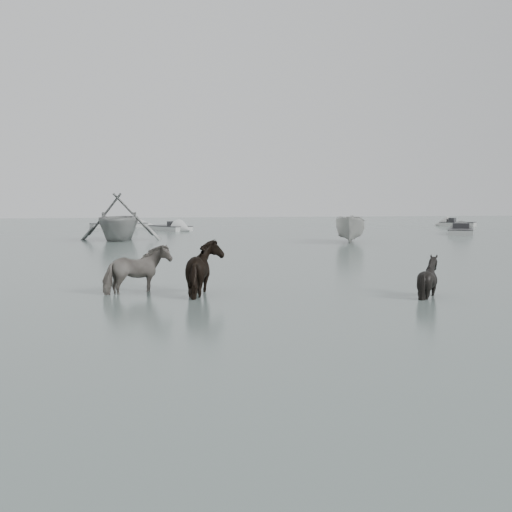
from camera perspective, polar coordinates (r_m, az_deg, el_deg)
name	(u,v)px	position (r m, az deg, el deg)	size (l,w,h in m)	color
ground	(282,296)	(16.41, 2.32, -3.57)	(140.00, 140.00, 0.00)	#4F5D57
pony_pinto	(137,265)	(17.12, -10.57, -0.79)	(0.80, 1.76, 1.49)	black
pony_dark	(208,261)	(16.68, -4.33, -0.49)	(1.69, 1.45, 1.70)	black
pony_black	(429,269)	(16.88, 15.10, -1.10)	(1.13, 1.27, 1.40)	black
rowboat_trail	(119,216)	(39.14, -12.06, 3.54)	(4.84, 5.61, 2.96)	gray
boat_small	(351,227)	(36.82, 8.43, 2.53)	(1.66, 4.41, 1.70)	#A6A6A1
skiff_port	(461,229)	(47.05, 17.74, 2.31)	(5.55, 1.60, 0.75)	#A4A6A4
skiff_mid	(170,226)	(50.57, -7.64, 2.68)	(5.33, 1.60, 0.75)	#B1B3B1
skiff_star	(458,222)	(61.02, 17.51, 2.90)	(4.14, 1.60, 0.75)	#AFAFAA
skiff_far	(119,223)	(56.94, -12.08, 2.88)	(6.59, 1.60, 0.75)	#9EA19E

